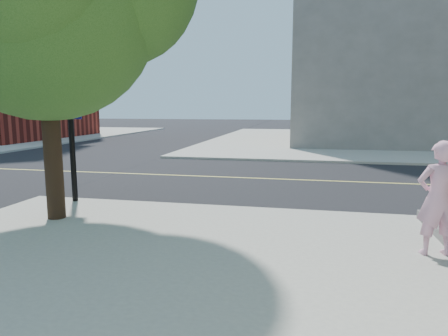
# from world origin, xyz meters

# --- Properties ---
(ground) EXTENTS (140.00, 140.00, 0.00)m
(ground) POSITION_xyz_m (0.00, 0.00, 0.00)
(ground) COLOR black
(ground) RESTS_ON ground
(road_ew) EXTENTS (140.00, 9.00, 0.01)m
(road_ew) POSITION_xyz_m (0.00, 4.50, 0.01)
(road_ew) COLOR black
(road_ew) RESTS_ON ground
(sidewalk_ne) EXTENTS (29.00, 25.00, 0.12)m
(sidewalk_ne) POSITION_xyz_m (13.50, 21.50, 0.06)
(sidewalk_ne) COLOR #A2A094
(sidewalk_ne) RESTS_ON ground
(filler_ne) EXTENTS (18.00, 16.00, 14.00)m
(filler_ne) POSITION_xyz_m (14.00, 22.00, 7.12)
(filler_ne) COLOR slate
(filler_ne) RESTS_ON sidewalk_ne
(man_on_phone) EXTENTS (0.75, 0.57, 1.86)m
(man_on_phone) POSITION_xyz_m (8.11, -2.49, 1.05)
(man_on_phone) COLOR #DF9DB9
(man_on_phone) RESTS_ON sidewalk_se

